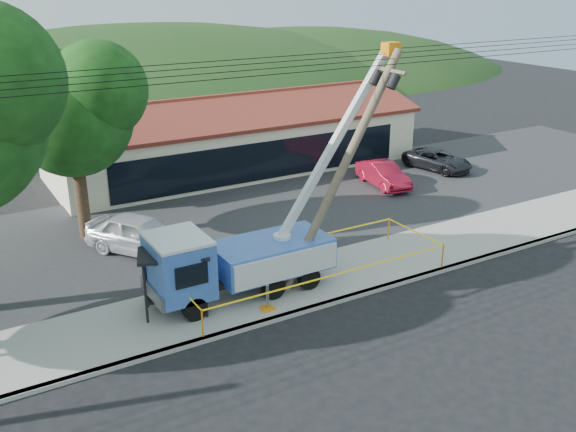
{
  "coord_description": "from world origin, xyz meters",
  "views": [
    {
      "loc": [
        -12.8,
        -15.16,
        11.43
      ],
      "look_at": [
        -0.95,
        5.0,
        2.57
      ],
      "focal_mm": 40.0,
      "sensor_mm": 36.0,
      "label": 1
    }
  ],
  "objects_px": {
    "utility_truck": "(237,257)",
    "bus_shelter": "(174,267)",
    "car_dark": "(437,171)",
    "car_silver": "(142,254)",
    "car_red": "(383,187)",
    "leaning_pole": "(347,159)"
  },
  "relations": [
    {
      "from": "utility_truck",
      "to": "bus_shelter",
      "type": "relative_size",
      "value": 3.69
    },
    {
      "from": "utility_truck",
      "to": "leaning_pole",
      "type": "xyz_separation_m",
      "value": [
        4.36,
        -0.67,
        3.27
      ]
    },
    {
      "from": "car_silver",
      "to": "car_red",
      "type": "xyz_separation_m",
      "value": [
        14.85,
        2.1,
        0.0
      ]
    },
    {
      "from": "leaning_pole",
      "to": "car_red",
      "type": "bearing_deg",
      "value": 44.19
    },
    {
      "from": "bus_shelter",
      "to": "car_dark",
      "type": "relative_size",
      "value": 0.63
    },
    {
      "from": "utility_truck",
      "to": "car_silver",
      "type": "bearing_deg",
      "value": 108.46
    },
    {
      "from": "utility_truck",
      "to": "bus_shelter",
      "type": "xyz_separation_m",
      "value": [
        -2.46,
        -0.02,
        0.19
      ]
    },
    {
      "from": "car_silver",
      "to": "car_dark",
      "type": "xyz_separation_m",
      "value": [
        19.78,
        2.99,
        0.0
      ]
    },
    {
      "from": "utility_truck",
      "to": "car_dark",
      "type": "height_order",
      "value": "utility_truck"
    },
    {
      "from": "leaning_pole",
      "to": "car_dark",
      "type": "xyz_separation_m",
      "value": [
        13.55,
        9.27,
        -4.93
      ]
    },
    {
      "from": "bus_shelter",
      "to": "car_silver",
      "type": "xyz_separation_m",
      "value": [
        0.59,
        5.63,
        -1.85
      ]
    },
    {
      "from": "car_red",
      "to": "car_dark",
      "type": "relative_size",
      "value": 0.94
    },
    {
      "from": "leaning_pole",
      "to": "bus_shelter",
      "type": "height_order",
      "value": "leaning_pole"
    },
    {
      "from": "utility_truck",
      "to": "car_red",
      "type": "bearing_deg",
      "value": 30.72
    },
    {
      "from": "utility_truck",
      "to": "leaning_pole",
      "type": "bearing_deg",
      "value": -8.69
    },
    {
      "from": "utility_truck",
      "to": "car_dark",
      "type": "bearing_deg",
      "value": 25.66
    },
    {
      "from": "car_silver",
      "to": "car_red",
      "type": "bearing_deg",
      "value": -27.04
    },
    {
      "from": "car_silver",
      "to": "car_red",
      "type": "height_order",
      "value": "car_silver"
    },
    {
      "from": "bus_shelter",
      "to": "car_silver",
      "type": "distance_m",
      "value": 5.95
    },
    {
      "from": "car_dark",
      "to": "car_red",
      "type": "bearing_deg",
      "value": 178.75
    },
    {
      "from": "bus_shelter",
      "to": "car_dark",
      "type": "distance_m",
      "value": 22.19
    },
    {
      "from": "car_red",
      "to": "car_dark",
      "type": "bearing_deg",
      "value": 17.98
    }
  ]
}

